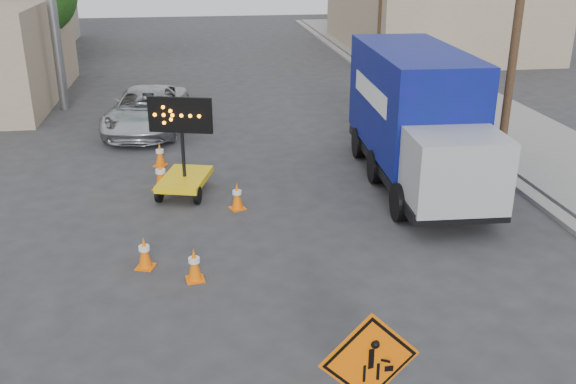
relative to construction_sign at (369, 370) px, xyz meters
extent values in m
plane|color=#2D2D30|center=(-0.72, 1.12, -0.98)|extent=(100.00, 100.00, 0.00)
cube|color=gray|center=(6.48, 16.12, -0.92)|extent=(0.40, 60.00, 0.12)
cube|color=gray|center=(8.78, 16.12, -0.90)|extent=(4.00, 60.00, 0.15)
cube|color=tan|center=(12.28, 31.12, 1.32)|extent=(10.00, 14.00, 4.60)
cylinder|color=slate|center=(-7.22, 19.12, 2.42)|extent=(0.36, 0.36, 6.80)
cylinder|color=#4B3320|center=(7.28, 11.12, 3.52)|extent=(0.26, 0.26, 9.00)
cylinder|color=#4B3320|center=(-8.72, 23.12, 0.65)|extent=(0.28, 0.28, 3.25)
cylinder|color=#4B3320|center=(-9.72, 31.12, 0.82)|extent=(0.28, 0.28, 3.58)
cube|color=#FF6805|center=(0.00, 0.00, 0.18)|extent=(1.40, 0.14, 1.40)
cube|color=black|center=(0.00, 0.00, 0.18)|extent=(1.30, 0.11, 1.31)
cube|color=yellow|center=(-2.47, 9.22, -0.56)|extent=(1.55, 2.06, 0.17)
cylinder|color=black|center=(-2.47, 9.22, 0.49)|extent=(0.09, 0.09, 2.02)
cube|color=black|center=(-2.47, 9.22, 1.18)|extent=(1.61, 0.53, 0.92)
imported|color=silver|center=(-3.79, 15.54, -0.25)|extent=(3.05, 5.47, 1.45)
cube|color=black|center=(3.76, 9.08, -0.42)|extent=(2.56, 7.50, 0.28)
cube|color=#071759|center=(3.76, 9.82, 1.20)|extent=(2.58, 5.84, 2.78)
cube|color=#9EA0A5|center=(3.76, 6.12, 0.46)|extent=(2.20, 1.76, 1.67)
cube|color=#FF6805|center=(-2.28, 4.53, -0.96)|extent=(0.40, 0.40, 0.03)
cone|color=#FF6805|center=(-2.28, 4.53, -0.61)|extent=(0.27, 0.27, 0.67)
cylinder|color=silver|center=(-2.28, 4.53, -0.54)|extent=(0.23, 0.23, 0.10)
cube|color=#FF6805|center=(-3.28, 5.19, -0.96)|extent=(0.44, 0.44, 0.03)
cone|color=#FF6805|center=(-3.28, 5.19, -0.61)|extent=(0.27, 0.27, 0.67)
cylinder|color=silver|center=(-3.28, 5.19, -0.54)|extent=(0.23, 0.23, 0.10)
cube|color=#FF6805|center=(-1.19, 8.00, -0.96)|extent=(0.45, 0.45, 0.03)
cone|color=#FF6805|center=(-1.19, 8.00, -0.61)|extent=(0.27, 0.27, 0.67)
cylinder|color=silver|center=(-1.19, 8.00, -0.54)|extent=(0.23, 0.23, 0.10)
cube|color=#FF6805|center=(-3.11, 9.64, -0.96)|extent=(0.53, 0.53, 0.03)
cone|color=#FF6805|center=(-3.11, 9.64, -0.56)|extent=(0.32, 0.32, 0.77)
cylinder|color=silver|center=(-3.11, 9.64, -0.46)|extent=(0.26, 0.26, 0.11)
cube|color=#FF6805|center=(-3.21, 11.60, -0.96)|extent=(0.47, 0.47, 0.03)
cone|color=#FF6805|center=(-3.21, 11.60, -0.61)|extent=(0.28, 0.28, 0.68)
cylinder|color=silver|center=(-3.21, 11.60, -0.53)|extent=(0.23, 0.23, 0.10)
camera|label=1|loc=(-2.08, -6.78, 5.32)|focal=40.00mm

